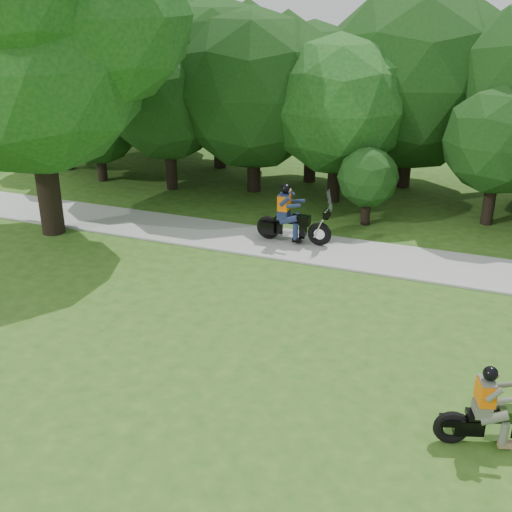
# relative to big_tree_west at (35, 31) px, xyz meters

# --- Properties ---
(ground) EXTENTS (100.00, 100.00, 0.00)m
(ground) POSITION_rel_big_tree_west_xyz_m (10.54, -6.85, -5.76)
(ground) COLOR #2D5819
(ground) RESTS_ON ground
(walkway) EXTENTS (60.00, 2.20, 0.06)m
(walkway) POSITION_rel_big_tree_west_xyz_m (10.54, 1.15, -5.73)
(walkway) COLOR #ADADA7
(walkway) RESTS_ON ground
(tree_line) EXTENTS (38.03, 12.04, 7.70)m
(tree_line) POSITION_rel_big_tree_west_xyz_m (11.33, 7.85, -2.11)
(tree_line) COLOR black
(tree_line) RESTS_ON ground
(big_tree_west) EXTENTS (8.64, 6.56, 9.96)m
(big_tree_west) POSITION_rel_big_tree_west_xyz_m (0.00, 0.00, 0.00)
(big_tree_west) COLOR black
(big_tree_west) RESTS_ON ground
(chopper_motorcycle) EXTENTS (2.03, 0.95, 1.47)m
(chopper_motorcycle) POSITION_rel_big_tree_west_xyz_m (12.82, -5.86, -5.21)
(chopper_motorcycle) COLOR black
(chopper_motorcycle) RESTS_ON ground
(touring_motorcycle) EXTENTS (2.25, 0.64, 1.71)m
(touring_motorcycle) POSITION_rel_big_tree_west_xyz_m (6.97, 1.36, -5.07)
(touring_motorcycle) COLOR black
(touring_motorcycle) RESTS_ON walkway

